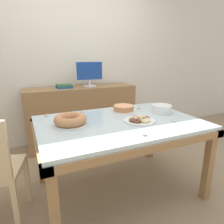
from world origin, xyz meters
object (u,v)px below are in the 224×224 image
object	(u,v)px
computer_monitor	(89,74)
cake_chocolate_round	(124,109)
cake_golden_bundt	(70,120)
plate_stack	(161,109)
tealight_near_cakes	(144,134)
tealight_right_edge	(46,116)
pastry_platter	(139,120)
tealight_near_front	(174,121)
tealight_left_edge	(82,112)
tealight_centre	(139,108)
book_stack	(64,86)

from	to	relation	value
computer_monitor	cake_chocolate_round	world-z (taller)	computer_monitor
cake_golden_bundt	plate_stack	world-z (taller)	same
tealight_near_cakes	tealight_right_edge	size ratio (longest dim) A/B	1.00
cake_golden_bundt	pastry_platter	size ratio (longest dim) A/B	0.99
cake_golden_bundt	plate_stack	distance (m)	0.99
tealight_near_cakes	tealight_near_front	bearing A→B (deg)	21.25
tealight_near_front	tealight_left_edge	world-z (taller)	same
plate_stack	tealight_centre	distance (m)	0.28
book_stack	tealight_left_edge	distance (m)	0.91
plate_stack	tealight_near_front	size ratio (longest dim) A/B	5.25
book_stack	tealight_left_edge	size ratio (longest dim) A/B	5.69
cake_golden_bundt	pastry_platter	bearing A→B (deg)	-15.70
plate_stack	tealight_left_edge	xyz separation A→B (m)	(-0.79, 0.36, -0.03)
cake_chocolate_round	cake_golden_bundt	size ratio (longest dim) A/B	0.88
book_stack	tealight_centre	world-z (taller)	book_stack
computer_monitor	cake_golden_bundt	distance (m)	1.40
tealight_near_front	cake_golden_bundt	bearing A→B (deg)	161.18
tealight_near_cakes	plate_stack	bearing A→B (deg)	41.58
tealight_left_edge	cake_golden_bundt	bearing A→B (deg)	-120.54
pastry_platter	tealight_near_cakes	world-z (taller)	pastry_platter
computer_monitor	plate_stack	size ratio (longest dim) A/B	2.02
tealight_near_cakes	tealight_left_edge	world-z (taller)	same
pastry_platter	tealight_left_edge	xyz separation A→B (m)	(-0.41, 0.51, -0.01)
plate_stack	tealight_near_cakes	xyz separation A→B (m)	(-0.52, -0.46, -0.03)
book_stack	tealight_right_edge	xyz separation A→B (m)	(-0.37, -0.88, -0.16)
book_stack	cake_chocolate_round	xyz separation A→B (m)	(0.44, -1.03, -0.14)
tealight_centre	tealight_right_edge	distance (m)	1.04
cake_golden_bundt	tealight_near_cakes	distance (m)	0.67
tealight_left_edge	book_stack	bearing A→B (deg)	89.93
computer_monitor	tealight_left_edge	bearing A→B (deg)	-113.75
tealight_left_edge	plate_stack	bearing A→B (deg)	-24.43
pastry_platter	tealight_near_front	world-z (taller)	pastry_platter
computer_monitor	cake_golden_bundt	xyz separation A→B (m)	(-0.59, -1.23, -0.29)
pastry_platter	tealight_near_cakes	bearing A→B (deg)	-115.38
tealight_near_front	tealight_left_edge	bearing A→B (deg)	137.57
tealight_near_cakes	tealight_left_edge	bearing A→B (deg)	108.03
cake_golden_bundt	pastry_platter	world-z (taller)	cake_golden_bundt
cake_golden_bundt	tealight_right_edge	world-z (taller)	cake_golden_bundt
pastry_platter	tealight_near_cakes	distance (m)	0.34
tealight_right_edge	plate_stack	bearing A→B (deg)	-17.90
book_stack	pastry_platter	size ratio (longest dim) A/B	0.76
tealight_near_front	tealight_right_edge	distance (m)	1.27
cake_chocolate_round	tealight_left_edge	bearing A→B (deg)	163.11
tealight_right_edge	tealight_near_cakes	bearing A→B (deg)	-52.82
computer_monitor	tealight_centre	distance (m)	1.09
computer_monitor	tealight_near_front	xyz separation A→B (m)	(0.32, -1.54, -0.33)
cake_chocolate_round	pastry_platter	xyz separation A→B (m)	(-0.03, -0.38, -0.02)
book_stack	tealight_near_cakes	bearing A→B (deg)	-81.17
book_stack	pastry_platter	world-z (taller)	book_stack
plate_stack	tealight_right_edge	world-z (taller)	plate_stack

